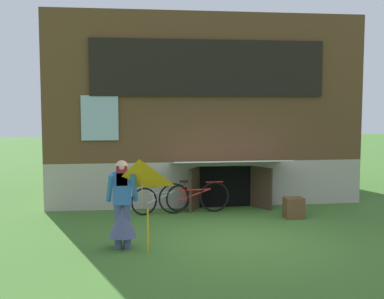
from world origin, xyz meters
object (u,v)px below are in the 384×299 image
Objects in this scene: kite at (140,181)px; bicycle_silver at (161,199)px; person at (122,212)px; wooden_crate at (294,208)px; bicycle_red at (194,197)px.

bicycle_silver is (0.62, 3.32, -0.98)m from kite.
person is 1.00× the size of kite.
wooden_crate is (3.93, 1.94, -0.45)m from person.
bicycle_silver is at bearing 53.23° from person.
bicycle_red is (1.72, 2.80, -0.30)m from person.
bicycle_red is at bearing -21.74° from bicycle_silver.
kite is 1.10× the size of bicycle_silver.
kite is 3.43× the size of wooden_crate.
wooden_crate is at bearing 33.80° from kite.
bicycle_red is at bearing 66.78° from kite.
bicycle_silver is 3.14m from wooden_crate.
bicycle_silver is (-0.79, 0.03, -0.04)m from bicycle_red.
kite is at bearing -120.05° from bicycle_silver.
bicycle_silver is at bearing 79.46° from kite.
kite is at bearing -146.20° from wooden_crate.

